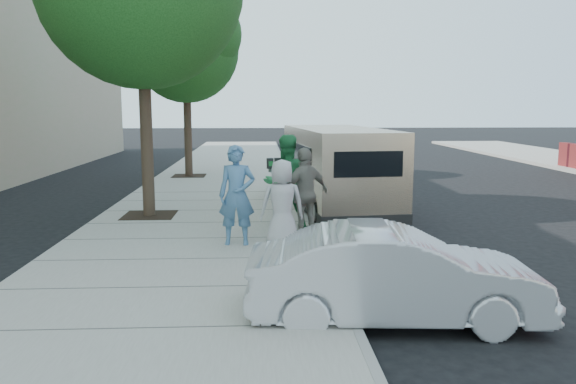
{
  "coord_description": "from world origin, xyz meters",
  "views": [
    {
      "loc": [
        0.32,
        -10.8,
        2.71
      ],
      "look_at": [
        0.85,
        -0.32,
        1.1
      ],
      "focal_mm": 35.0,
      "sensor_mm": 36.0,
      "label": 1
    }
  ],
  "objects_px": {
    "van": "(337,168)",
    "person_striped_polo": "(305,193)",
    "tree_far": "(187,45)",
    "sedan": "(395,276)",
    "person_gray_shirt": "(282,204)",
    "person_officer": "(237,195)",
    "person_green_shirt": "(285,183)",
    "parking_meter": "(274,177)"
  },
  "relations": [
    {
      "from": "parking_meter",
      "to": "sedan",
      "type": "xyz_separation_m",
      "value": [
        1.37,
        -5.27,
        -0.6
      ]
    },
    {
      "from": "tree_far",
      "to": "sedan",
      "type": "height_order",
      "value": "tree_far"
    },
    {
      "from": "parking_meter",
      "to": "person_officer",
      "type": "relative_size",
      "value": 0.79
    },
    {
      "from": "sedan",
      "to": "person_green_shirt",
      "type": "bearing_deg",
      "value": 17.51
    },
    {
      "from": "person_gray_shirt",
      "to": "van",
      "type": "bearing_deg",
      "value": -116.21
    },
    {
      "from": "person_gray_shirt",
      "to": "person_striped_polo",
      "type": "relative_size",
      "value": 0.91
    },
    {
      "from": "van",
      "to": "person_green_shirt",
      "type": "relative_size",
      "value": 3.02
    },
    {
      "from": "parking_meter",
      "to": "person_gray_shirt",
      "type": "relative_size",
      "value": 0.9
    },
    {
      "from": "tree_far",
      "to": "person_gray_shirt",
      "type": "xyz_separation_m",
      "value": [
        2.97,
        -10.91,
        -3.92
      ]
    },
    {
      "from": "sedan",
      "to": "person_gray_shirt",
      "type": "distance_m",
      "value": 3.46
    },
    {
      "from": "parking_meter",
      "to": "person_green_shirt",
      "type": "relative_size",
      "value": 0.74
    },
    {
      "from": "person_officer",
      "to": "person_green_shirt",
      "type": "xyz_separation_m",
      "value": [
        0.96,
        1.22,
        0.06
      ]
    },
    {
      "from": "parking_meter",
      "to": "person_green_shirt",
      "type": "distance_m",
      "value": 0.52
    },
    {
      "from": "van",
      "to": "person_green_shirt",
      "type": "bearing_deg",
      "value": -124.08
    },
    {
      "from": "person_officer",
      "to": "person_striped_polo",
      "type": "height_order",
      "value": "person_officer"
    },
    {
      "from": "person_officer",
      "to": "person_striped_polo",
      "type": "distance_m",
      "value": 1.36
    },
    {
      "from": "van",
      "to": "person_striped_polo",
      "type": "height_order",
      "value": "van"
    },
    {
      "from": "person_officer",
      "to": "sedan",
      "type": "bearing_deg",
      "value": -56.71
    },
    {
      "from": "sedan",
      "to": "van",
      "type": "bearing_deg",
      "value": 1.84
    },
    {
      "from": "tree_far",
      "to": "parking_meter",
      "type": "height_order",
      "value": "tree_far"
    },
    {
      "from": "person_green_shirt",
      "to": "person_striped_polo",
      "type": "relative_size",
      "value": 1.11
    },
    {
      "from": "van",
      "to": "person_officer",
      "type": "xyz_separation_m",
      "value": [
        -2.4,
        -3.9,
        -0.06
      ]
    },
    {
      "from": "tree_far",
      "to": "person_officer",
      "type": "height_order",
      "value": "tree_far"
    },
    {
      "from": "sedan",
      "to": "person_officer",
      "type": "bearing_deg",
      "value": 34.55
    },
    {
      "from": "sedan",
      "to": "person_gray_shirt",
      "type": "xyz_separation_m",
      "value": [
        -1.28,
        3.19,
        0.36
      ]
    },
    {
      "from": "parking_meter",
      "to": "person_striped_polo",
      "type": "xyz_separation_m",
      "value": [
        0.57,
        -1.3,
        -0.17
      ]
    },
    {
      "from": "parking_meter",
      "to": "sedan",
      "type": "bearing_deg",
      "value": -93.32
    },
    {
      "from": "person_green_shirt",
      "to": "van",
      "type": "bearing_deg",
      "value": -143.54
    },
    {
      "from": "parking_meter",
      "to": "van",
      "type": "bearing_deg",
      "value": 35.07
    },
    {
      "from": "sedan",
      "to": "person_striped_polo",
      "type": "distance_m",
      "value": 4.07
    },
    {
      "from": "van",
      "to": "sedan",
      "type": "bearing_deg",
      "value": -98.06
    },
    {
      "from": "person_green_shirt",
      "to": "person_striped_polo",
      "type": "distance_m",
      "value": 0.91
    },
    {
      "from": "parking_meter",
      "to": "person_gray_shirt",
      "type": "height_order",
      "value": "person_gray_shirt"
    },
    {
      "from": "sedan",
      "to": "person_striped_polo",
      "type": "relative_size",
      "value": 2.08
    },
    {
      "from": "tree_far",
      "to": "person_gray_shirt",
      "type": "bearing_deg",
      "value": -74.76
    },
    {
      "from": "van",
      "to": "person_gray_shirt",
      "type": "bearing_deg",
      "value": -115.99
    },
    {
      "from": "tree_far",
      "to": "sedan",
      "type": "xyz_separation_m",
      "value": [
        4.25,
        -14.09,
        -4.28
      ]
    },
    {
      "from": "van",
      "to": "sedan",
      "type": "height_order",
      "value": "van"
    },
    {
      "from": "person_officer",
      "to": "person_striped_polo",
      "type": "xyz_separation_m",
      "value": [
        1.31,
        0.39,
        -0.04
      ]
    },
    {
      "from": "parking_meter",
      "to": "van",
      "type": "xyz_separation_m",
      "value": [
        1.66,
        2.21,
        -0.07
      ]
    },
    {
      "from": "tree_far",
      "to": "van",
      "type": "xyz_separation_m",
      "value": [
        4.54,
        -6.62,
        -3.74
      ]
    },
    {
      "from": "person_officer",
      "to": "tree_far",
      "type": "bearing_deg",
      "value": 104.34
    }
  ]
}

